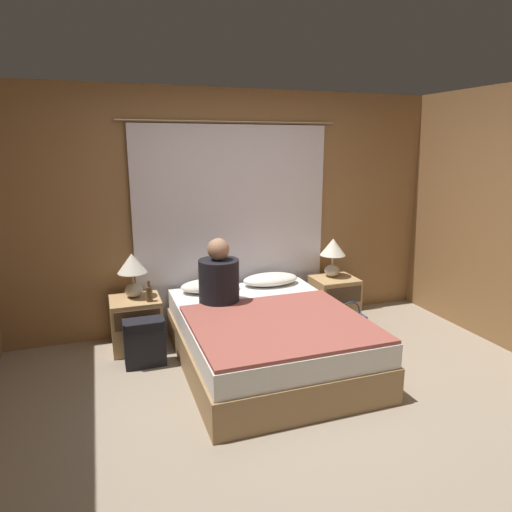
{
  "coord_description": "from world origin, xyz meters",
  "views": [
    {
      "loc": [
        -1.35,
        -2.77,
        1.94
      ],
      "look_at": [
        0.0,
        1.09,
        0.94
      ],
      "focal_mm": 32.0,
      "sensor_mm": 36.0,
      "label": 1
    }
  ],
  "objects_px": {
    "nightstand_left": "(136,323)",
    "handbag_on_floor": "(349,324)",
    "nightstand_right": "(334,299)",
    "backpack_on_floor": "(144,340)",
    "pillow_left": "(210,285)",
    "lamp_right": "(333,252)",
    "bed": "(267,339)",
    "lamp_left": "(132,269)",
    "pillow_right": "(270,279)",
    "beer_bottle_on_left_stand": "(149,294)",
    "person_left_in_bed": "(219,278)"
  },
  "relations": [
    {
      "from": "bed",
      "to": "pillow_right",
      "type": "height_order",
      "value": "pillow_right"
    },
    {
      "from": "nightstand_right",
      "to": "beer_bottle_on_left_stand",
      "type": "bearing_deg",
      "value": -176.66
    },
    {
      "from": "nightstand_left",
      "to": "lamp_left",
      "type": "relative_size",
      "value": 1.17
    },
    {
      "from": "bed",
      "to": "nightstand_right",
      "type": "bearing_deg",
      "value": 34.3
    },
    {
      "from": "person_left_in_bed",
      "to": "nightstand_left",
      "type": "bearing_deg",
      "value": 154.48
    },
    {
      "from": "nightstand_left",
      "to": "pillow_left",
      "type": "bearing_deg",
      "value": 2.48
    },
    {
      "from": "pillow_left",
      "to": "handbag_on_floor",
      "type": "relative_size",
      "value": 1.64
    },
    {
      "from": "pillow_left",
      "to": "nightstand_left",
      "type": "bearing_deg",
      "value": -177.52
    },
    {
      "from": "bed",
      "to": "beer_bottle_on_left_stand",
      "type": "height_order",
      "value": "beer_bottle_on_left_stand"
    },
    {
      "from": "lamp_left",
      "to": "backpack_on_floor",
      "type": "bearing_deg",
      "value": -85.53
    },
    {
      "from": "lamp_right",
      "to": "pillow_left",
      "type": "distance_m",
      "value": 1.43
    },
    {
      "from": "pillow_right",
      "to": "nightstand_left",
      "type": "bearing_deg",
      "value": -178.68
    },
    {
      "from": "lamp_right",
      "to": "backpack_on_floor",
      "type": "bearing_deg",
      "value": -167.81
    },
    {
      "from": "nightstand_right",
      "to": "pillow_right",
      "type": "distance_m",
      "value": 0.81
    },
    {
      "from": "nightstand_right",
      "to": "backpack_on_floor",
      "type": "bearing_deg",
      "value": -169.43
    },
    {
      "from": "beer_bottle_on_left_stand",
      "to": "handbag_on_floor",
      "type": "height_order",
      "value": "beer_bottle_on_left_stand"
    },
    {
      "from": "nightstand_right",
      "to": "pillow_right",
      "type": "height_order",
      "value": "pillow_right"
    },
    {
      "from": "bed",
      "to": "lamp_left",
      "type": "height_order",
      "value": "lamp_left"
    },
    {
      "from": "lamp_right",
      "to": "backpack_on_floor",
      "type": "distance_m",
      "value": 2.24
    },
    {
      "from": "pillow_right",
      "to": "person_left_in_bed",
      "type": "bearing_deg",
      "value": -149.69
    },
    {
      "from": "lamp_left",
      "to": "bed",
      "type": "bearing_deg",
      "value": -36.5
    },
    {
      "from": "bed",
      "to": "backpack_on_floor",
      "type": "xyz_separation_m",
      "value": [
        -1.04,
        0.34,
        -0.0
      ]
    },
    {
      "from": "nightstand_right",
      "to": "lamp_right",
      "type": "height_order",
      "value": "lamp_right"
    },
    {
      "from": "pillow_left",
      "to": "person_left_in_bed",
      "type": "xyz_separation_m",
      "value": [
        -0.01,
        -0.39,
        0.19
      ]
    },
    {
      "from": "nightstand_left",
      "to": "pillow_left",
      "type": "xyz_separation_m",
      "value": [
        0.75,
        0.03,
        0.3
      ]
    },
    {
      "from": "handbag_on_floor",
      "to": "pillow_left",
      "type": "bearing_deg",
      "value": 162.75
    },
    {
      "from": "lamp_right",
      "to": "handbag_on_floor",
      "type": "xyz_separation_m",
      "value": [
        -0.02,
        -0.46,
        -0.68
      ]
    },
    {
      "from": "nightstand_right",
      "to": "lamp_right",
      "type": "distance_m",
      "value": 0.54
    },
    {
      "from": "lamp_left",
      "to": "pillow_right",
      "type": "distance_m",
      "value": 1.43
    },
    {
      "from": "nightstand_left",
      "to": "nightstand_right",
      "type": "bearing_deg",
      "value": 0.0
    },
    {
      "from": "lamp_left",
      "to": "beer_bottle_on_left_stand",
      "type": "xyz_separation_m",
      "value": [
        0.13,
        -0.18,
        -0.21
      ]
    },
    {
      "from": "lamp_right",
      "to": "person_left_in_bed",
      "type": "xyz_separation_m",
      "value": [
        -1.41,
        -0.42,
        -0.05
      ]
    },
    {
      "from": "bed",
      "to": "pillow_right",
      "type": "relative_size",
      "value": 3.26
    },
    {
      "from": "lamp_left",
      "to": "person_left_in_bed",
      "type": "distance_m",
      "value": 0.85
    },
    {
      "from": "person_left_in_bed",
      "to": "lamp_right",
      "type": "bearing_deg",
      "value": 16.46
    },
    {
      "from": "lamp_left",
      "to": "handbag_on_floor",
      "type": "distance_m",
      "value": 2.28
    },
    {
      "from": "nightstand_left",
      "to": "pillow_right",
      "type": "distance_m",
      "value": 1.44
    },
    {
      "from": "person_left_in_bed",
      "to": "handbag_on_floor",
      "type": "relative_size",
      "value": 1.71
    },
    {
      "from": "nightstand_left",
      "to": "backpack_on_floor",
      "type": "height_order",
      "value": "nightstand_left"
    },
    {
      "from": "nightstand_right",
      "to": "pillow_left",
      "type": "relative_size",
      "value": 0.85
    },
    {
      "from": "bed",
      "to": "handbag_on_floor",
      "type": "relative_size",
      "value": 5.37
    },
    {
      "from": "nightstand_right",
      "to": "backpack_on_floor",
      "type": "height_order",
      "value": "nightstand_right"
    },
    {
      "from": "nightstand_left",
      "to": "backpack_on_floor",
      "type": "relative_size",
      "value": 1.16
    },
    {
      "from": "nightstand_left",
      "to": "person_left_in_bed",
      "type": "bearing_deg",
      "value": -25.52
    },
    {
      "from": "pillow_left",
      "to": "person_left_in_bed",
      "type": "height_order",
      "value": "person_left_in_bed"
    },
    {
      "from": "nightstand_left",
      "to": "handbag_on_floor",
      "type": "relative_size",
      "value": 1.39
    },
    {
      "from": "pillow_right",
      "to": "lamp_left",
      "type": "bearing_deg",
      "value": 178.78
    },
    {
      "from": "person_left_in_bed",
      "to": "beer_bottle_on_left_stand",
      "type": "bearing_deg",
      "value": 158.96
    },
    {
      "from": "bed",
      "to": "person_left_in_bed",
      "type": "distance_m",
      "value": 0.71
    },
    {
      "from": "lamp_left",
      "to": "pillow_left",
      "type": "bearing_deg",
      "value": -2.28
    }
  ]
}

